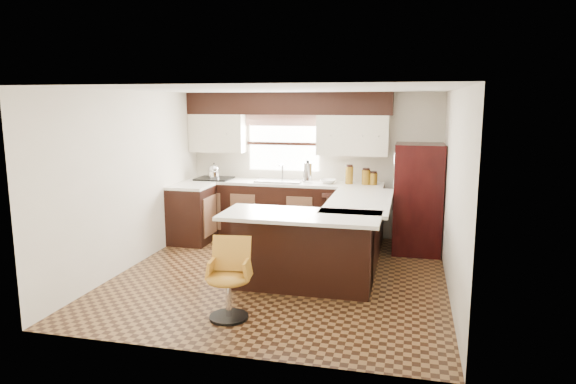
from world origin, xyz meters
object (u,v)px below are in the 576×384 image
(refrigerator, at_px, (418,199))
(bar_chair, at_px, (228,280))
(peninsula_return, at_px, (303,252))
(peninsula_long, at_px, (355,235))

(refrigerator, height_order, bar_chair, refrigerator)
(peninsula_return, xyz_separation_m, refrigerator, (1.35, 1.88, 0.37))
(peninsula_long, height_order, refrigerator, refrigerator)
(peninsula_return, relative_size, bar_chair, 1.94)
(peninsula_return, relative_size, refrigerator, 1.00)
(peninsula_long, xyz_separation_m, peninsula_return, (-0.53, -0.97, 0.00))
(peninsula_long, relative_size, bar_chair, 2.29)
(peninsula_return, distance_m, bar_chair, 1.22)
(bar_chair, bearing_deg, refrigerator, 50.26)
(peninsula_long, height_order, peninsula_return, same)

